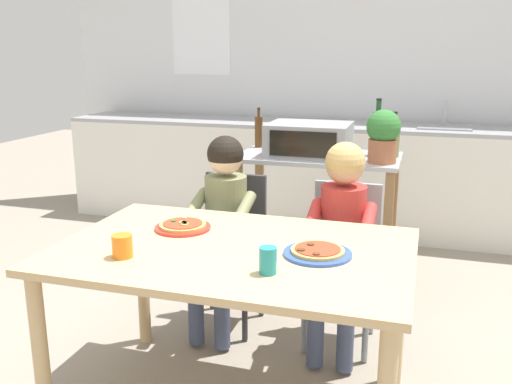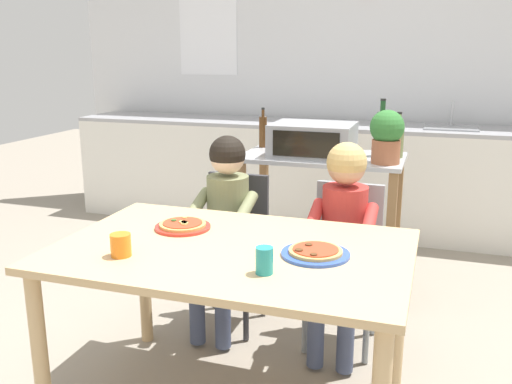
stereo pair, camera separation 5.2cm
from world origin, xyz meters
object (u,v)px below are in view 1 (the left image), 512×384
bottle_clear_vinegar (259,131)px  child_in_red_shirt (341,223)px  potted_herb_plant (383,135)px  dining_chair_right (343,252)px  dining_chair_left (230,238)px  drinking_cup_teal (268,260)px  child_in_olive_shirt (222,211)px  bottle_slim_sauce (377,132)px  toaster_oven (309,139)px  dining_table (234,268)px  bottle_brown_beer (394,140)px  pizza_plate_blue_rimmed (317,252)px  drinking_cup_orange (122,246)px  kitchen_island_cart (318,201)px  pizza_plate_red_rimmed (183,226)px

bottle_clear_vinegar → child_in_red_shirt: (0.69, -0.91, -0.29)m
potted_herb_plant → bottle_clear_vinegar: bearing=160.1°
dining_chair_right → child_in_red_shirt: size_ratio=0.78×
bottle_clear_vinegar → dining_chair_left: 0.91m
drinking_cup_teal → dining_chair_left: bearing=116.6°
child_in_olive_shirt → bottle_slim_sauce: bearing=49.7°
toaster_oven → dining_table: size_ratio=0.35×
bottle_brown_beer → dining_chair_right: 0.86m
pizza_plate_blue_rimmed → child_in_red_shirt: bearing=90.0°
toaster_oven → pizza_plate_blue_rimmed: toaster_oven is taller
toaster_oven → bottle_slim_sauce: bearing=17.7°
dining_chair_left → pizza_plate_blue_rimmed: (0.62, -0.75, 0.26)m
bottle_slim_sauce → dining_chair_right: 0.89m
dining_table → drinking_cup_orange: size_ratio=16.05×
dining_chair_left → child_in_red_shirt: size_ratio=0.78×
toaster_oven → dining_chair_left: (-0.31, -0.57, -0.47)m
kitchen_island_cart → child_in_olive_shirt: bearing=-116.8°
dining_chair_left → drinking_cup_orange: bearing=-94.3°
drinking_cup_orange → child_in_olive_shirt: bearing=85.1°
dining_table → pizza_plate_red_rimmed: bearing=152.2°
child_in_red_shirt → bottle_clear_vinegar: bearing=127.1°
child_in_red_shirt → drinking_cup_orange: size_ratio=11.97×
toaster_oven → potted_herb_plant: bearing=-13.5°
toaster_oven → bottle_brown_beer: (0.49, 0.10, 0.01)m
bottle_slim_sauce → child_in_red_shirt: size_ratio=0.33×
bottle_clear_vinegar → bottle_brown_beer: bearing=-6.2°
drinking_cup_orange → drinking_cup_teal: drinking_cup_teal is taller
pizza_plate_red_rimmed → pizza_plate_blue_rimmed: size_ratio=0.93×
potted_herb_plant → dining_table: (-0.46, -1.22, -0.38)m
dining_chair_right → child_in_red_shirt: 0.22m
potted_herb_plant → bottle_brown_beer: bearing=76.3°
bottle_slim_sauce → pizza_plate_red_rimmed: bottle_slim_sauce is taller
dining_chair_left → drinking_cup_orange: dining_chair_left is taller
potted_herb_plant → dining_chair_right: (-0.13, -0.49, -0.53)m
kitchen_island_cart → child_in_red_shirt: child_in_red_shirt is taller
dining_table → pizza_plate_blue_rimmed: size_ratio=5.33×
dining_table → dining_chair_left: bearing=110.7°
dining_table → child_in_red_shirt: (0.33, 0.61, 0.04)m
dining_chair_right → child_in_olive_shirt: (-0.62, -0.09, 0.19)m
toaster_oven → dining_chair_left: bearing=-118.0°
dining_table → dining_chair_left: size_ratio=1.71×
potted_herb_plant → bottle_slim_sauce: bearing=102.6°
dining_chair_left → dining_table: bearing=-69.3°
child_in_olive_shirt → dining_table: bearing=-65.8°
bottle_brown_beer → pizza_plate_blue_rimmed: (-0.18, -1.42, -0.22)m
bottle_slim_sauce → dining_chair_right: bottle_slim_sauce is taller
dining_table → dining_chair_left: dining_chair_left is taller
bottle_clear_vinegar → child_in_olive_shirt: size_ratio=0.25×
bottle_brown_beer → child_in_olive_shirt: bottle_brown_beer is taller
bottle_slim_sauce → bottle_brown_beer: 0.11m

